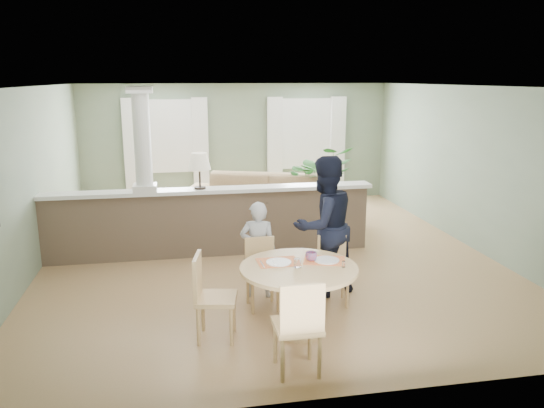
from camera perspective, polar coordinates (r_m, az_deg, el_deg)
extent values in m
plane|color=tan|center=(8.69, -0.48, -5.54)|extent=(8.00, 8.00, 0.00)
cube|color=gray|center=(12.27, -3.73, 6.51)|extent=(7.00, 0.02, 2.70)
cube|color=gray|center=(8.49, -24.47, 2.21)|extent=(0.02, 8.00, 2.70)
cube|color=gray|center=(9.58, 20.64, 3.72)|extent=(0.02, 8.00, 2.70)
cube|color=gray|center=(4.58, 8.18, -5.54)|extent=(7.00, 0.02, 2.70)
cube|color=white|center=(8.22, -0.52, 12.56)|extent=(7.00, 8.00, 0.02)
cube|color=white|center=(12.13, -11.31, 7.15)|extent=(1.10, 0.02, 1.50)
cube|color=white|center=(12.11, -11.31, 7.14)|extent=(1.22, 0.04, 1.62)
cube|color=white|center=(12.50, 3.64, 7.56)|extent=(1.10, 0.02, 1.50)
cube|color=white|center=(12.48, 3.67, 7.55)|extent=(1.22, 0.04, 1.62)
cube|color=silver|center=(12.12, -14.81, 5.53)|extent=(0.35, 0.10, 2.30)
cube|color=silver|center=(12.09, -7.68, 5.84)|extent=(0.35, 0.10, 2.30)
cube|color=silver|center=(12.29, 0.31, 6.08)|extent=(0.35, 0.10, 2.30)
cube|color=silver|center=(12.65, 7.04, 6.19)|extent=(0.35, 0.10, 2.30)
cube|color=brown|center=(8.62, -6.62, -2.13)|extent=(5.20, 0.22, 1.05)
cube|color=white|center=(8.49, -6.72, 1.48)|extent=(5.32, 0.36, 0.06)
cube|color=white|center=(8.48, -13.50, 1.73)|extent=(0.36, 0.36, 0.10)
cylinder|color=white|center=(8.36, -13.78, 6.73)|extent=(0.26, 0.26, 1.39)
cube|color=white|center=(8.31, -14.07, 11.84)|extent=(0.38, 0.38, 0.10)
cylinder|color=black|center=(8.48, -7.74, 1.74)|extent=(0.18, 0.18, 0.03)
cylinder|color=black|center=(8.45, -7.77, 2.77)|extent=(0.03, 0.03, 0.28)
cone|color=white|center=(8.40, -7.83, 4.58)|extent=(0.36, 0.36, 0.26)
imported|color=#9A8054|center=(10.40, -0.57, 0.39)|extent=(3.50, 2.30, 0.95)
imported|color=#2F6E2C|center=(10.91, 4.94, 2.44)|extent=(1.57, 1.43, 1.51)
cylinder|color=tan|center=(6.21, 2.81, -13.45)|extent=(0.55, 0.55, 0.04)
cylinder|color=tan|center=(6.05, 2.85, -10.27)|extent=(0.15, 0.15, 0.71)
cylinder|color=tan|center=(5.91, 2.90, -6.94)|extent=(1.31, 1.31, 0.04)
cube|color=red|center=(6.03, 0.65, -6.25)|extent=(0.48, 0.36, 0.01)
cube|color=red|center=(6.11, 5.65, -6.05)|extent=(0.55, 0.46, 0.01)
cylinder|color=white|center=(5.99, 0.72, -6.27)|extent=(0.29, 0.29, 0.01)
cylinder|color=white|center=(6.09, 5.91, -6.02)|extent=(0.29, 0.29, 0.01)
cylinder|color=white|center=(5.86, 2.76, -6.36)|extent=(0.08, 0.08, 0.10)
cube|color=silver|center=(5.93, 0.25, -6.41)|extent=(0.02, 0.19, 0.00)
cube|color=silver|center=(5.95, -1.05, -6.48)|extent=(0.02, 0.23, 0.00)
cylinder|color=white|center=(5.92, 7.71, -6.43)|extent=(0.04, 0.04, 0.07)
cylinder|color=silver|center=(5.90, 7.72, -6.06)|extent=(0.04, 0.04, 0.01)
imported|color=#215E9D|center=(6.08, 4.24, -5.64)|extent=(0.14, 0.14, 0.10)
cube|color=tan|center=(6.66, -1.02, -7.73)|extent=(0.41, 0.41, 0.05)
cylinder|color=tan|center=(6.57, -2.09, -10.12)|extent=(0.04, 0.04, 0.40)
cylinder|color=tan|center=(6.63, 0.65, -9.87)|extent=(0.04, 0.04, 0.40)
cylinder|color=tan|center=(6.86, -2.63, -9.08)|extent=(0.04, 0.04, 0.40)
cylinder|color=tan|center=(6.92, 0.00, -8.86)|extent=(0.04, 0.04, 0.40)
cube|color=tan|center=(6.74, -1.36, -5.33)|extent=(0.38, 0.06, 0.43)
cube|color=tan|center=(6.82, 6.61, -7.34)|extent=(0.44, 0.44, 0.05)
cylinder|color=tan|center=(6.74, 5.43, -9.59)|extent=(0.04, 0.04, 0.40)
cylinder|color=tan|center=(6.79, 8.10, -9.48)|extent=(0.04, 0.04, 0.40)
cylinder|color=tan|center=(7.02, 5.07, -8.59)|extent=(0.04, 0.04, 0.40)
cylinder|color=tan|center=(7.07, 7.62, -8.50)|extent=(0.04, 0.04, 0.40)
cube|color=tan|center=(6.91, 6.42, -5.03)|extent=(0.37, 0.09, 0.43)
cube|color=tan|center=(5.28, 2.71, -12.98)|extent=(0.45, 0.45, 0.05)
cylinder|color=tan|center=(5.59, 4.10, -14.29)|extent=(0.04, 0.04, 0.46)
cylinder|color=tan|center=(5.52, 0.35, -14.64)|extent=(0.04, 0.04, 0.46)
cylinder|color=tan|center=(5.29, 5.13, -16.06)|extent=(0.04, 0.04, 0.46)
cylinder|color=tan|center=(5.21, 1.14, -16.48)|extent=(0.04, 0.04, 0.46)
cube|color=tan|center=(4.99, 3.29, -11.25)|extent=(0.43, 0.04, 0.49)
cube|color=tan|center=(5.93, -6.03, -10.09)|extent=(0.51, 0.51, 0.05)
cylinder|color=tan|center=(5.85, -4.40, -13.01)|extent=(0.04, 0.04, 0.45)
cylinder|color=tan|center=(6.17, -4.12, -11.55)|extent=(0.04, 0.04, 0.45)
cylinder|color=tan|center=(5.89, -7.91, -12.91)|extent=(0.04, 0.04, 0.45)
cylinder|color=tan|center=(6.21, -7.44, -11.47)|extent=(0.04, 0.04, 0.45)
cube|color=tan|center=(5.86, -8.03, -7.71)|extent=(0.12, 0.42, 0.48)
imported|color=#A6A6AB|center=(6.93, -1.52, -4.92)|extent=(0.52, 0.40, 1.29)
imported|color=black|center=(7.00, 5.61, -2.37)|extent=(1.10, 0.98, 1.86)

